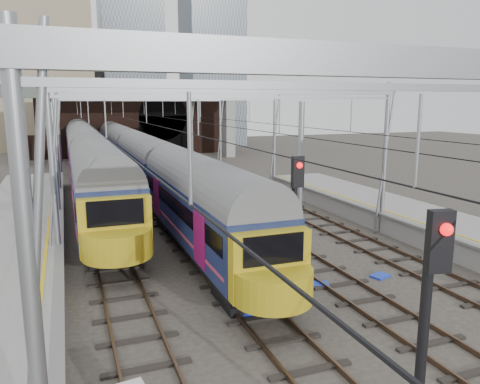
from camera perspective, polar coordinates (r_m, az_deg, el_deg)
name	(u,v)px	position (r m, az deg, el deg)	size (l,w,h in m)	color
ground	(325,318)	(16.15, 10.37, -14.86)	(160.00, 160.00, 0.00)	#38332D
tracks	(201,216)	(29.29, -4.80, -2.91)	(14.40, 80.00, 0.22)	#4C3828
overhead_line	(175,108)	(34.75, -7.93, 10.08)	(16.80, 80.00, 8.00)	gray
retaining_wall	(135,123)	(65.03, -12.63, 8.25)	(28.00, 2.75, 9.00)	black
overbridge	(130,100)	(58.91, -13.30, 10.84)	(28.00, 3.00, 9.25)	gray
city_skyline	(124,41)	(84.16, -13.93, 17.43)	(37.50, 27.50, 60.00)	tan
train_main	(132,154)	(43.50, -12.98, 4.53)	(2.65, 61.35, 4.61)	black
train_second	(86,154)	(43.52, -18.30, 4.46)	(2.90, 50.36, 4.96)	black
signal_near_left	(426,332)	(8.36, 21.76, -15.55)	(0.41, 0.48, 5.37)	black
signal_near_centre	(295,219)	(14.93, 6.70, -3.30)	(0.38, 0.48, 5.34)	black
equip_cover_a	(319,284)	(18.68, 9.56, -11.04)	(0.77, 0.54, 0.09)	#1A36C4
equip_cover_b	(251,311)	(16.24, 1.41, -14.32)	(0.85, 0.60, 0.10)	#1A36C4
equip_cover_c	(380,276)	(20.08, 16.71, -9.77)	(0.75, 0.53, 0.09)	#1A36C4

